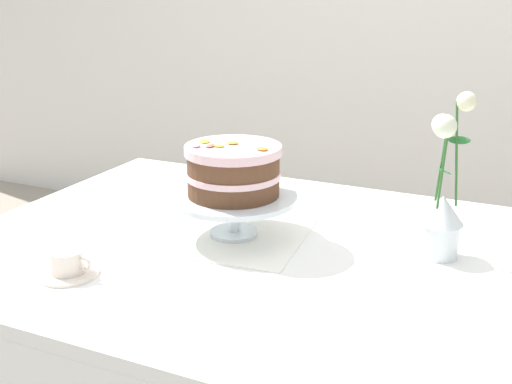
{
  "coord_description": "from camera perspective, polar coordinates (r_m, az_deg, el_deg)",
  "views": [
    {
      "loc": [
        0.51,
        -1.19,
        1.3
      ],
      "look_at": [
        -0.04,
        0.01,
        0.86
      ],
      "focal_mm": 44.77,
      "sensor_mm": 36.0,
      "label": 1
    }
  ],
  "objects": [
    {
      "name": "dining_table",
      "position": [
        1.43,
        1.07,
        -8.53
      ],
      "size": [
        1.4,
        1.0,
        0.74
      ],
      "color": "white",
      "rests_on": "ground"
    },
    {
      "name": "layer_cake",
      "position": [
        1.42,
        -2.04,
        1.99
      ],
      "size": [
        0.22,
        0.22,
        0.12
      ],
      "color": "brown",
      "rests_on": "cake_stand"
    },
    {
      "name": "cake_stand",
      "position": [
        1.44,
        -2.01,
        -0.87
      ],
      "size": [
        0.29,
        0.29,
        0.1
      ],
      "color": "silver",
      "rests_on": "linen_napkin"
    },
    {
      "name": "linen_napkin",
      "position": [
        1.47,
        -1.97,
        -3.87
      ],
      "size": [
        0.35,
        0.35,
        0.0
      ],
      "primitive_type": "cube",
      "rotation": [
        0.0,
        0.0,
        0.1
      ],
      "color": "white",
      "rests_on": "dining_table"
    },
    {
      "name": "teacup",
      "position": [
        1.33,
        -16.48,
        -6.26
      ],
      "size": [
        0.12,
        0.12,
        0.05
      ],
      "color": "silver",
      "rests_on": "dining_table"
    },
    {
      "name": "flower_vase",
      "position": [
        1.38,
        16.34,
        -1.0
      ],
      "size": [
        0.09,
        0.1,
        0.35
      ],
      "color": "silver",
      "rests_on": "dining_table"
    }
  ]
}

